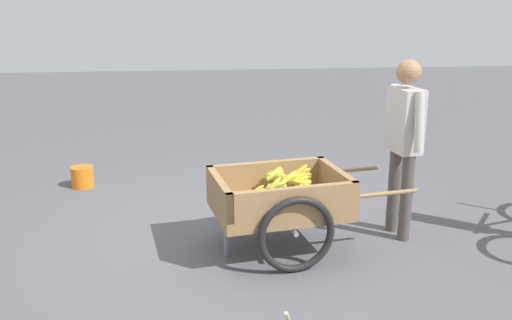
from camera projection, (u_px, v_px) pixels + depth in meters
name	position (u px, v px, depth m)	size (l,w,h in m)	color
ground_plane	(242.00, 233.00, 5.26)	(24.00, 24.00, 0.00)	#56565B
fruit_cart	(281.00, 201.00, 4.82)	(1.75, 1.05, 0.70)	#937047
vendor_person	(404.00, 133.00, 4.97)	(0.25, 0.57, 1.61)	#4C4742
plastic_bucket	(82.00, 177.00, 6.51)	(0.25, 0.25, 0.24)	orange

